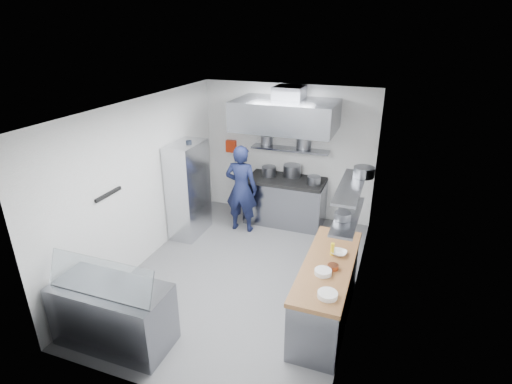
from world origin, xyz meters
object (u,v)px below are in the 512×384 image
at_px(chef, 241,189).
at_px(display_case, 114,314).
at_px(gas_range, 285,202).
at_px(wire_rack, 188,190).

bearing_deg(chef, display_case, 80.98).
height_order(gas_range, display_case, gas_range).
bearing_deg(wire_rack, gas_range, 34.33).
relative_size(chef, display_case, 1.18).
distance_m(gas_range, wire_rack, 2.03).
bearing_deg(display_case, wire_rack, 100.06).
xyz_separation_m(gas_range, chef, (-0.72, -0.63, 0.44)).
bearing_deg(wire_rack, display_case, -79.94).
relative_size(gas_range, display_case, 1.07).
bearing_deg(gas_range, chef, -138.77).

